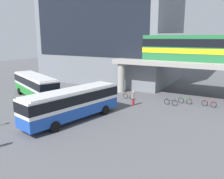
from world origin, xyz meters
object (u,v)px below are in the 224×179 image
Objects in this scene: bicycle_red at (209,104)px; station_building at (111,31)px; bus_secondary at (35,84)px; train at (217,47)px; bus_main at (73,101)px; bicycle_green at (185,101)px; pedestrian_by_bike_rack at (133,99)px; bicycle_black at (171,102)px; bicycle_brown at (129,96)px.

station_building is at bearing 151.61° from bicycle_red.
station_building is at bearing 85.88° from bus_secondary.
train is 20.75m from bus_main.
pedestrian_by_bike_rack reaches higher than bicycle_green.
bus_secondary is at bearing -161.29° from bicycle_black.
train reaches higher than bicycle_red.
bicycle_red is at bearing 19.15° from bus_secondary.
pedestrian_by_bike_rack is (3.08, 8.00, -1.12)m from bus_main.
bus_secondary is (-10.33, 4.52, 0.00)m from bus_main.
bus_main is (-11.18, -16.74, -5.02)m from train.
station_building reaches higher than bus_secondary.
train is at bearing 31.97° from bicycle_brown.
bicycle_black is 5.91m from bicycle_brown.
bicycle_brown is (-9.96, -6.22, -6.65)m from train.
bicycle_black and bicycle_brown have the same top height.
bicycle_green is 0.98× the size of pedestrian_by_bike_rack.
bicycle_brown is (11.55, 6.00, -1.63)m from bus_secondary.
station_building is 22.48m from bicycle_black.
bus_secondary is 6.27× the size of bicycle_red.
bicycle_red is (4.29, 1.64, 0.00)m from bicycle_black.
bus_secondary is at bearing -94.12° from station_building.
train is 8.13m from bicycle_red.
bus_main is 6.21× the size of pedestrian_by_bike_rack.
bicycle_black is 1.00× the size of bicycle_brown.
bicycle_red is at bearing -28.39° from station_building.
bus_secondary reaches higher than bicycle_green.
pedestrian_by_bike_rack is at bearing -143.75° from bicycle_green.
bus_main reaches higher than pedestrian_by_bike_rack.
train is 11.31× the size of bicycle_green.
bicycle_green is (18.86, 7.47, -1.63)m from bus_secondary.
station_building is 13.72× the size of bicycle_black.
bicycle_green is at bearing -178.41° from bicycle_red.
bus_main is at bearing -125.40° from bicycle_green.
pedestrian_by_bike_rack is (-4.04, -2.43, 0.51)m from bicycle_black.
bicycle_red and bicycle_green have the same top height.
station_building is at bearing 147.63° from bicycle_green.
bus_main is at bearing -96.59° from bicycle_brown.
station_building reaches higher than bus_main.
bus_secondary reaches higher than pedestrian_by_bike_rack.
pedestrian_by_bike_rack reaches higher than bicycle_red.
bus_main is at bearing -23.65° from bus_secondary.
bus_secondary is 13.90m from pedestrian_by_bike_rack.
bicycle_red is 9.28m from pedestrian_by_bike_rack.
train is 11.40× the size of bicycle_red.
bus_secondary reaches higher than bicycle_brown.
train is 1.79× the size of bus_main.
train is 11.31× the size of bicycle_brown.
bicycle_red is at bearing -87.17° from train.
bicycle_red is 0.99× the size of bicycle_green.
bicycle_brown and bicycle_red have the same top height.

